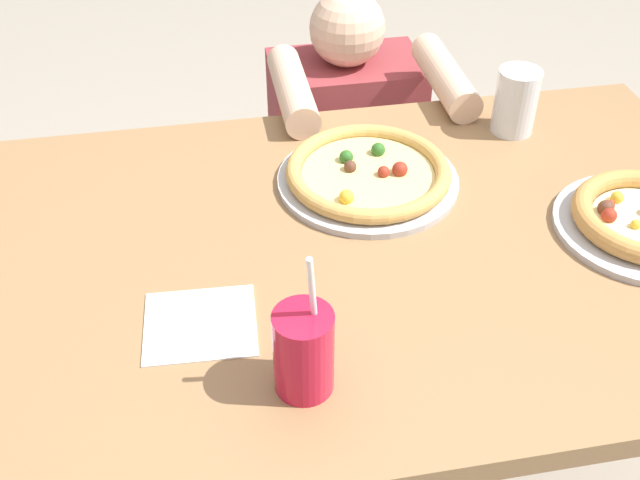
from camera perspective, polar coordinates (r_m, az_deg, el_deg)
The scene contains 6 objects.
dining_table at distance 1.30m, azimuth 3.10°, elevation -3.88°, with size 1.36×0.86×0.75m.
pizza_far at distance 1.36m, azimuth 3.62°, elevation 4.95°, with size 0.32×0.32×0.04m.
drink_cup_colored at distance 0.98m, azimuth -1.23°, elevation -8.34°, with size 0.08×0.08×0.22m.
water_cup_clear at distance 1.53m, azimuth 14.46°, elevation 10.10°, with size 0.08×0.08×0.13m.
paper_napkin at distance 1.11m, azimuth -8.97°, elevation -6.24°, with size 0.16×0.14×0.00m, color white.
diner_seated at distance 2.00m, azimuth 1.85°, elevation 5.06°, with size 0.40×0.51×0.89m.
Camera 1 is at (-0.24, -0.92, 1.54)m, focal length 42.69 mm.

